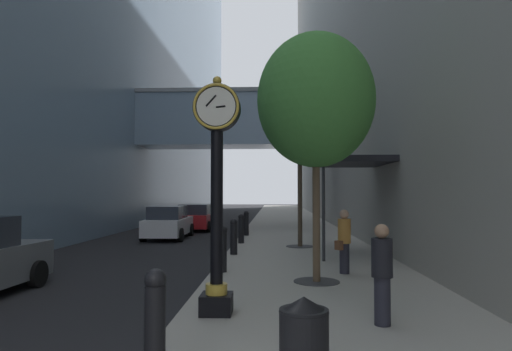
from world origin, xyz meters
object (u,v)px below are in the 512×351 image
Objects in this scene: bollard_third at (222,248)px; bollard_nearest at (155,319)px; street_clock at (217,183)px; bollard_sixth at (246,222)px; trash_bin at (304,346)px; car_red_far at (197,217)px; bollard_fifth at (241,228)px; pedestrian_walking at (344,240)px; pedestrian_by_clock at (382,272)px; car_white_near at (168,223)px; street_tree_mid_near at (300,123)px; bollard_fourth at (234,236)px; street_tree_near at (316,101)px.

bollard_nearest is at bearing -90.00° from bollard_third.
bollard_third is (-0.39, 4.16, -1.67)m from street_clock.
bollard_sixth reaches higher than trash_bin.
street_clock is at bearing -79.07° from car_red_far.
pedestrian_walking reaches higher than bollard_fifth.
trash_bin is at bearing -67.17° from street_clock.
pedestrian_by_clock is at bearing -11.18° from street_clock.
car_white_near is at bearing 111.23° from bollard_third.
street_clock reaches higher than bollard_nearest.
street_tree_mid_near is 7.13m from pedestrian_walking.
car_white_near reaches higher than trash_bin.
pedestrian_walking reaches higher than bollard_fourth.
pedestrian_walking is at bearing 54.78° from street_clock.
car_red_far is at bearing 108.23° from pedestrian_by_clock.
pedestrian_by_clock reaches higher than trash_bin.
car_white_near is at bearing 102.94° from bollard_nearest.
street_tree_mid_near is (2.03, 9.88, 2.60)m from street_clock.
street_tree_near is 17.45m from car_red_far.
street_clock reaches higher than bollard_fourth.
bollard_sixth is 0.21× the size of street_tree_near.
street_tree_near is 4.99m from pedestrian_by_clock.
street_clock is 3.14m from bollard_nearest.
car_red_far reaches higher than bollard_nearest.
pedestrian_walking reaches higher than car_white_near.
street_tree_near is (2.41, -1.24, 3.72)m from bollard_third.
bollard_sixth is at bearing 91.54° from street_clock.
trash_bin is 22.71m from car_red_far.
trash_bin is at bearing -101.95° from pedestrian_walking.
bollard_sixth is at bearing 101.95° from pedestrian_by_clock.
car_white_near is at bearing 115.62° from pedestrian_by_clock.
trash_bin is at bearing -76.79° from bollard_third.
bollard_fourth is at bearing -136.02° from street_tree_mid_near.
bollard_third is at bearing 103.21° from trash_bin.
trash_bin is 7.40m from pedestrian_walking.
street_clock is at bearing 168.82° from pedestrian_by_clock.
pedestrian_walking is (3.25, -10.29, 0.24)m from bollard_sixth.
bollard_fourth is 6.79m from bollard_sixth.
bollard_sixth is at bearing -54.72° from car_red_far.
street_clock reaches higher than bollard_sixth.
bollard_sixth is 10.79m from pedestrian_walking.
pedestrian_by_clock is (3.15, -8.10, 0.21)m from bollard_fourth.
bollard_third is 0.74× the size of pedestrian_walking.
bollard_third is 3.40m from bollard_fourth.
bollard_nearest is 1.00× the size of bollard_fifth.
car_white_near is 0.98× the size of car_red_far.
street_tree_near is at bearing 66.50° from bollard_nearest.
bollard_fourth is 0.20× the size of street_tree_mid_near.
pedestrian_by_clock reaches higher than car_red_far.
trash_bin is (1.72, -14.12, -0.11)m from bollard_fifth.
bollard_nearest is 1.00× the size of bollard_fourth.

